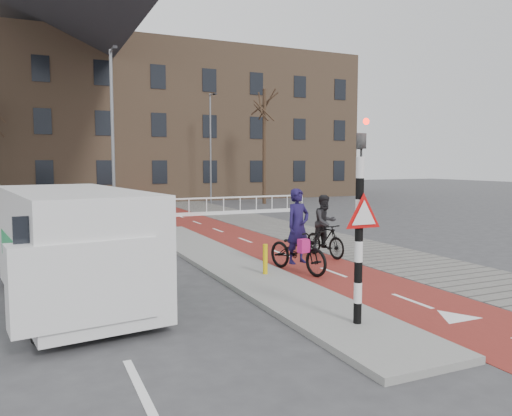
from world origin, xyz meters
name	(u,v)px	position (x,y,z in m)	size (l,w,h in m)	color
ground	(325,298)	(0.00, 0.00, 0.00)	(120.00, 120.00, 0.00)	#38383A
bike_lane	(226,233)	(1.50, 10.00, 0.01)	(2.50, 60.00, 0.01)	maroon
sidewalk	(287,230)	(4.30, 10.00, 0.01)	(3.00, 60.00, 0.01)	slate
curb_island	(228,263)	(-0.70, 4.00, 0.06)	(1.80, 16.00, 0.12)	gray
traffic_signal	(360,216)	(-0.60, -2.02, 1.99)	(0.80, 0.80, 3.68)	black
bollard	(265,259)	(-0.43, 2.13, 0.50)	(0.12, 0.12, 0.75)	#DEBA0C
cyclist_near	(298,244)	(0.66, 2.43, 0.75)	(1.23, 2.27, 2.21)	black
cyclist_far	(325,231)	(2.45, 3.96, 0.80)	(0.89, 1.82, 1.91)	black
van	(72,245)	(-4.99, 1.63, 1.24)	(2.95, 5.74, 2.36)	silver
railing	(49,216)	(-5.00, 17.00, 0.31)	(28.00, 0.10, 0.99)	silver
townhouse_row	(68,98)	(-3.00, 32.00, 7.81)	(46.00, 10.00, 15.90)	#7F6047
tree_right	(264,147)	(9.18, 22.70, 3.98)	(0.25, 0.25, 7.96)	#2F2014
streetlight_near	(113,145)	(-2.78, 10.98, 3.59)	(0.12, 0.12, 7.18)	slate
streetlight_right	(211,149)	(5.77, 24.32, 3.83)	(0.12, 0.12, 7.65)	slate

